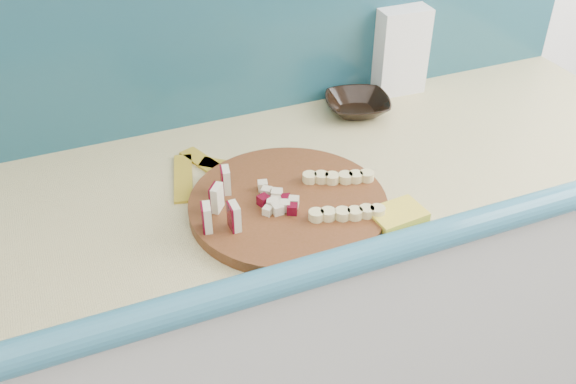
# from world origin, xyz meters

# --- Properties ---
(kitchen_counter) EXTENTS (2.20, 0.63, 0.91)m
(kitchen_counter) POSITION_xyz_m (0.10, 1.50, 0.46)
(kitchen_counter) COLOR silver
(kitchen_counter) RESTS_ON ground
(backsplash) EXTENTS (2.20, 0.02, 0.50)m
(backsplash) POSITION_xyz_m (0.10, 1.79, 1.16)
(backsplash) COLOR teal
(backsplash) RESTS_ON kitchen_counter
(cutting_board) EXTENTS (0.49, 0.49, 0.02)m
(cutting_board) POSITION_xyz_m (0.24, 1.38, 0.92)
(cutting_board) COLOR #4D2910
(cutting_board) RESTS_ON kitchen_counter
(apple_wedges) EXTENTS (0.10, 0.15, 0.05)m
(apple_wedges) POSITION_xyz_m (0.11, 1.39, 0.96)
(apple_wedges) COLOR beige
(apple_wedges) RESTS_ON cutting_board
(apple_chunks) EXTENTS (0.07, 0.07, 0.02)m
(apple_chunks) POSITION_xyz_m (0.22, 1.39, 0.94)
(apple_chunks) COLOR beige
(apple_chunks) RESTS_ON cutting_board
(banana_slices) EXTENTS (0.18, 0.18, 0.02)m
(banana_slices) POSITION_xyz_m (0.34, 1.35, 0.94)
(banana_slices) COLOR #E0D089
(banana_slices) RESTS_ON cutting_board
(brown_bowl) EXTENTS (0.19, 0.19, 0.04)m
(brown_bowl) POSITION_xyz_m (0.55, 1.68, 0.93)
(brown_bowl) COLOR black
(brown_bowl) RESTS_ON kitchen_counter
(flour_bag) EXTENTS (0.13, 0.10, 0.22)m
(flour_bag) POSITION_xyz_m (0.70, 1.76, 1.02)
(flour_bag) COLOR white
(flour_bag) RESTS_ON kitchen_counter
(sponge) EXTENTS (0.11, 0.08, 0.03)m
(sponge) POSITION_xyz_m (0.41, 1.26, 0.93)
(sponge) COLOR gold
(sponge) RESTS_ON kitchen_counter
(banana_peel) EXTENTS (0.24, 0.20, 0.01)m
(banana_peel) POSITION_xyz_m (0.14, 1.57, 0.91)
(banana_peel) COLOR gold
(banana_peel) RESTS_ON kitchen_counter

